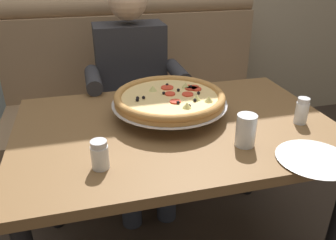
{
  "coord_description": "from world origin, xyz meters",
  "views": [
    {
      "loc": [
        -0.35,
        -1.19,
        1.38
      ],
      "look_at": [
        -0.04,
        -0.03,
        0.78
      ],
      "focal_mm": 36.15,
      "sensor_mm": 36.0,
      "label": 1
    }
  ],
  "objects_px": {
    "diner_main": "(134,82)",
    "plate_near_left": "(314,157)",
    "booth_bench": "(140,111)",
    "drinking_glass": "(246,132)",
    "pizza": "(170,98)",
    "shaker_pepper_flakes": "(100,156)",
    "dining_table": "(176,143)",
    "shaker_oregano": "(301,112)"
  },
  "relations": [
    {
      "from": "booth_bench",
      "to": "drinking_glass",
      "type": "relative_size",
      "value": 14.48
    },
    {
      "from": "diner_main",
      "to": "pizza",
      "type": "height_order",
      "value": "diner_main"
    },
    {
      "from": "shaker_pepper_flakes",
      "to": "drinking_glass",
      "type": "height_order",
      "value": "drinking_glass"
    },
    {
      "from": "pizza",
      "to": "plate_near_left",
      "type": "distance_m",
      "value": 0.61
    },
    {
      "from": "booth_bench",
      "to": "dining_table",
      "type": "height_order",
      "value": "booth_bench"
    },
    {
      "from": "diner_main",
      "to": "plate_near_left",
      "type": "relative_size",
      "value": 4.94
    },
    {
      "from": "booth_bench",
      "to": "dining_table",
      "type": "xyz_separation_m",
      "value": [
        0.0,
        -0.9,
        0.26
      ]
    },
    {
      "from": "plate_near_left",
      "to": "drinking_glass",
      "type": "xyz_separation_m",
      "value": [
        -0.19,
        0.15,
        0.04
      ]
    },
    {
      "from": "pizza",
      "to": "drinking_glass",
      "type": "distance_m",
      "value": 0.37
    },
    {
      "from": "shaker_pepper_flakes",
      "to": "drinking_glass",
      "type": "distance_m",
      "value": 0.52
    },
    {
      "from": "dining_table",
      "to": "shaker_pepper_flakes",
      "type": "height_order",
      "value": "shaker_pepper_flakes"
    },
    {
      "from": "diner_main",
      "to": "shaker_oregano",
      "type": "height_order",
      "value": "diner_main"
    },
    {
      "from": "dining_table",
      "to": "drinking_glass",
      "type": "distance_m",
      "value": 0.33
    },
    {
      "from": "shaker_pepper_flakes",
      "to": "plate_near_left",
      "type": "height_order",
      "value": "shaker_pepper_flakes"
    },
    {
      "from": "booth_bench",
      "to": "shaker_pepper_flakes",
      "type": "relative_size",
      "value": 17.51
    },
    {
      "from": "dining_table",
      "to": "shaker_oregano",
      "type": "relative_size",
      "value": 11.75
    },
    {
      "from": "dining_table",
      "to": "diner_main",
      "type": "distance_m",
      "value": 0.64
    },
    {
      "from": "booth_bench",
      "to": "pizza",
      "type": "height_order",
      "value": "booth_bench"
    },
    {
      "from": "pizza",
      "to": "shaker_oregano",
      "type": "relative_size",
      "value": 4.44
    },
    {
      "from": "booth_bench",
      "to": "shaker_oregano",
      "type": "xyz_separation_m",
      "value": [
        0.5,
        -1.02,
        0.39
      ]
    },
    {
      "from": "shaker_pepper_flakes",
      "to": "shaker_oregano",
      "type": "relative_size",
      "value": 0.9
    },
    {
      "from": "dining_table",
      "to": "drinking_glass",
      "type": "xyz_separation_m",
      "value": [
        0.2,
        -0.22,
        0.14
      ]
    },
    {
      "from": "booth_bench",
      "to": "dining_table",
      "type": "distance_m",
      "value": 0.94
    },
    {
      "from": "shaker_pepper_flakes",
      "to": "booth_bench",
      "type": "bearing_deg",
      "value": 74.05
    },
    {
      "from": "diner_main",
      "to": "plate_near_left",
      "type": "height_order",
      "value": "diner_main"
    },
    {
      "from": "diner_main",
      "to": "shaker_oregano",
      "type": "xyz_separation_m",
      "value": [
        0.57,
        -0.75,
        0.08
      ]
    },
    {
      "from": "diner_main",
      "to": "plate_near_left",
      "type": "bearing_deg",
      "value": -65.69
    },
    {
      "from": "shaker_oregano",
      "to": "shaker_pepper_flakes",
      "type": "bearing_deg",
      "value": -171.59
    },
    {
      "from": "pizza",
      "to": "shaker_pepper_flakes",
      "type": "bearing_deg",
      "value": -134.45
    },
    {
      "from": "plate_near_left",
      "to": "diner_main",
      "type": "bearing_deg",
      "value": 114.31
    },
    {
      "from": "shaker_pepper_flakes",
      "to": "shaker_oregano",
      "type": "distance_m",
      "value": 0.84
    },
    {
      "from": "booth_bench",
      "to": "shaker_oregano",
      "type": "height_order",
      "value": "booth_bench"
    },
    {
      "from": "dining_table",
      "to": "drinking_glass",
      "type": "height_order",
      "value": "drinking_glass"
    },
    {
      "from": "dining_table",
      "to": "shaker_oregano",
      "type": "distance_m",
      "value": 0.53
    },
    {
      "from": "shaker_oregano",
      "to": "drinking_glass",
      "type": "xyz_separation_m",
      "value": [
        -0.3,
        -0.11,
        0.01
      ]
    },
    {
      "from": "booth_bench",
      "to": "diner_main",
      "type": "xyz_separation_m",
      "value": [
        -0.07,
        -0.27,
        0.31
      ]
    },
    {
      "from": "pizza",
      "to": "drinking_glass",
      "type": "bearing_deg",
      "value": -57.09
    },
    {
      "from": "shaker_oregano",
      "to": "drinking_glass",
      "type": "relative_size",
      "value": 0.92
    },
    {
      "from": "shaker_oregano",
      "to": "plate_near_left",
      "type": "xyz_separation_m",
      "value": [
        -0.12,
        -0.26,
        -0.04
      ]
    },
    {
      "from": "drinking_glass",
      "to": "diner_main",
      "type": "bearing_deg",
      "value": 107.46
    },
    {
      "from": "booth_bench",
      "to": "diner_main",
      "type": "distance_m",
      "value": 0.42
    },
    {
      "from": "shaker_pepper_flakes",
      "to": "pizza",
      "type": "bearing_deg",
      "value": 45.55
    }
  ]
}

